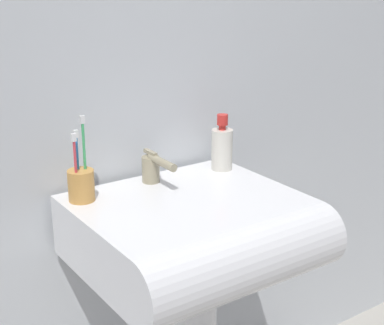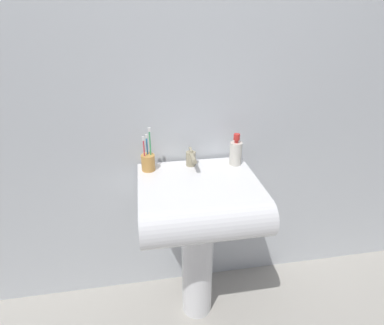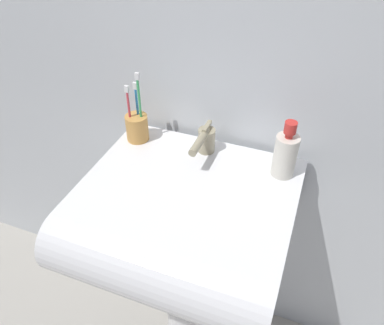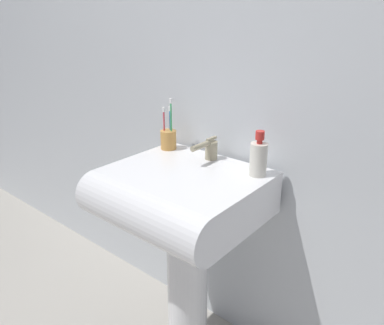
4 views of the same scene
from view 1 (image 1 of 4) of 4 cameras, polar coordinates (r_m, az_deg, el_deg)
The scene contains 5 objects.
wall_back at distance 1.66m, azimuth -5.85°, elevation 9.95°, with size 5.00×0.05×2.40m, color silver.
sink_basin at distance 1.52m, azimuth 0.68°, elevation -7.14°, with size 0.56×0.52×0.17m.
faucet at distance 1.63m, azimuth -3.78°, elevation -0.46°, with size 0.05×0.15×0.09m.
toothbrush_cup at distance 1.53m, azimuth -10.71°, elevation -2.01°, with size 0.07×0.07×0.22m.
soap_bottle at distance 1.73m, azimuth 2.93°, elevation 1.46°, with size 0.06×0.06×0.17m.
Camera 1 is at (-0.79, -1.18, 1.44)m, focal length 55.00 mm.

